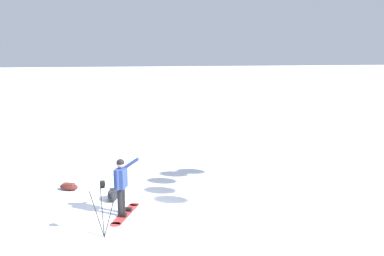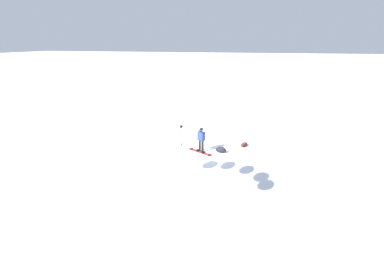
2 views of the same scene
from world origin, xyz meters
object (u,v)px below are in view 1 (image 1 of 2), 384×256
snowboard (125,213)px  camera_tripod (103,198)px  gear_bag_large (69,187)px  gear_bag_small (113,195)px  snowboarder (121,181)px

snowboard → camera_tripod: camera_tripod is taller
gear_bag_large → camera_tripod: bearing=-77.3°
snowboard → gear_bag_large: gear_bag_large is taller
gear_bag_small → snowboarder: bearing=-82.8°
camera_tripod → gear_bag_small: (0.41, 2.64, -0.83)m
camera_tripod → snowboarder: bearing=68.0°
snowboarder → gear_bag_large: (-1.47, 2.60, -0.84)m
snowboarder → gear_bag_large: size_ratio=2.25×
camera_tripod → gear_bag_small: 2.80m
camera_tripod → gear_bag_small: camera_tripod is taller
gear_bag_large → camera_tripod: size_ratio=0.50×
snowboarder → gear_bag_small: bearing=97.2°
gear_bag_large → camera_tripod: (0.90, -4.01, 0.89)m
snowboard → gear_bag_small: 1.28m
snowboard → snowboarder: bearing=168.0°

